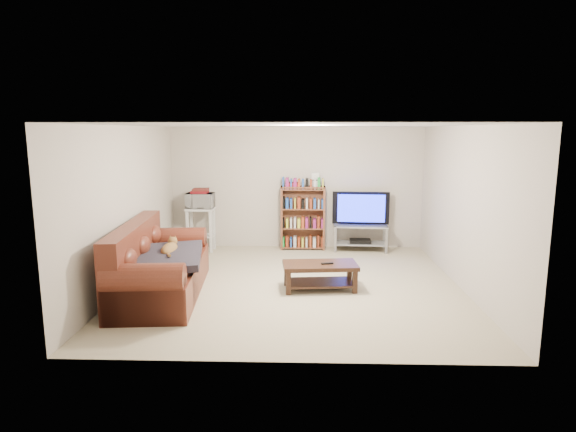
{
  "coord_description": "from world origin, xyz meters",
  "views": [
    {
      "loc": [
        0.14,
        -7.05,
        2.32
      ],
      "look_at": [
        -0.1,
        0.4,
        1.0
      ],
      "focal_mm": 30.0,
      "sensor_mm": 36.0,
      "label": 1
    }
  ],
  "objects_px": {
    "coffee_table": "(320,271)",
    "tv_stand": "(360,233)",
    "bookshelf": "(303,217)",
    "sofa": "(156,270)"
  },
  "relations": [
    {
      "from": "bookshelf",
      "to": "tv_stand",
      "type": "bearing_deg",
      "value": -5.02
    },
    {
      "from": "coffee_table",
      "to": "tv_stand",
      "type": "bearing_deg",
      "value": 64.33
    },
    {
      "from": "sofa",
      "to": "tv_stand",
      "type": "relative_size",
      "value": 2.35
    },
    {
      "from": "tv_stand",
      "to": "bookshelf",
      "type": "xyz_separation_m",
      "value": [
        -1.13,
        0.1,
        0.3
      ]
    },
    {
      "from": "sofa",
      "to": "tv_stand",
      "type": "height_order",
      "value": "sofa"
    },
    {
      "from": "coffee_table",
      "to": "sofa",
      "type": "bearing_deg",
      "value": -178.4
    },
    {
      "from": "sofa",
      "to": "coffee_table",
      "type": "distance_m",
      "value": 2.38
    },
    {
      "from": "coffee_table",
      "to": "tv_stand",
      "type": "relative_size",
      "value": 1.07
    },
    {
      "from": "sofa",
      "to": "bookshelf",
      "type": "relative_size",
      "value": 1.98
    },
    {
      "from": "coffee_table",
      "to": "bookshelf",
      "type": "relative_size",
      "value": 0.9
    }
  ]
}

